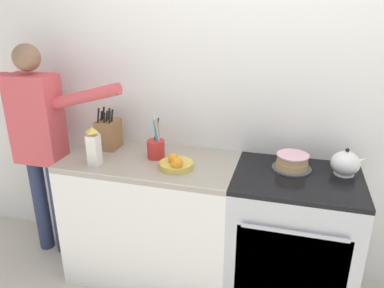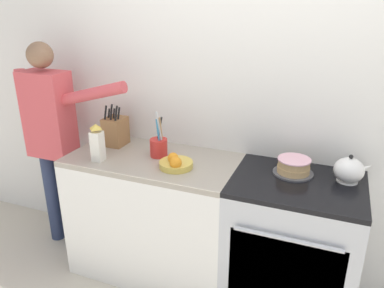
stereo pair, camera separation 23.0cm
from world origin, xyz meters
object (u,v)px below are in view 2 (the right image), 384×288
(tea_kettle, at_px, (349,170))
(knife_block, at_px, (115,131))
(stove_range, at_px, (291,246))
(layer_cake, at_px, (294,167))
(utensil_crock, at_px, (159,147))
(fruit_bowl, at_px, (176,163))
(milk_carton, at_px, (97,143))
(person_baker, at_px, (52,131))

(tea_kettle, xyz_separation_m, knife_block, (-1.56, 0.01, 0.03))
(stove_range, relative_size, layer_cake, 3.69)
(knife_block, distance_m, utensil_crock, 0.39)
(utensil_crock, bearing_deg, fruit_bowl, -35.81)
(layer_cake, relative_size, milk_carton, 0.96)
(stove_range, bearing_deg, knife_block, 174.63)
(stove_range, xyz_separation_m, knife_block, (-1.30, 0.12, 0.55))
(person_baker, bearing_deg, knife_block, 21.87)
(milk_carton, bearing_deg, person_baker, 160.18)
(layer_cake, bearing_deg, knife_block, 178.95)
(milk_carton, relative_size, person_baker, 0.16)
(tea_kettle, distance_m, utensil_crock, 1.18)
(person_baker, bearing_deg, utensil_crock, 12.14)
(stove_range, bearing_deg, layer_cake, 112.97)
(stove_range, bearing_deg, tea_kettle, 22.33)
(tea_kettle, xyz_separation_m, person_baker, (-2.06, -0.08, -0.00))
(stove_range, bearing_deg, person_baker, 179.05)
(stove_range, xyz_separation_m, fruit_bowl, (-0.73, -0.09, 0.47))
(layer_cake, height_order, utensil_crock, utensil_crock)
(layer_cake, height_order, fruit_bowl, same)
(fruit_bowl, distance_m, person_baker, 1.06)
(person_baker, bearing_deg, milk_carton, -8.54)
(fruit_bowl, bearing_deg, milk_carton, -171.25)
(tea_kettle, bearing_deg, knife_block, 179.52)
(layer_cake, distance_m, person_baker, 1.75)
(knife_block, bearing_deg, layer_cake, -1.05)
(stove_range, xyz_separation_m, tea_kettle, (0.27, 0.11, 0.51))
(milk_carton, bearing_deg, layer_cake, 12.40)
(utensil_crock, height_order, fruit_bowl, utensil_crock)
(layer_cake, xyz_separation_m, person_baker, (-1.75, -0.07, 0.02))
(layer_cake, distance_m, milk_carton, 1.24)
(tea_kettle, height_order, person_baker, person_baker)
(stove_range, bearing_deg, fruit_bowl, -173.23)
(layer_cake, xyz_separation_m, milk_carton, (-1.21, -0.27, 0.07))
(knife_block, bearing_deg, stove_range, -5.37)
(tea_kettle, relative_size, knife_block, 0.70)
(tea_kettle, bearing_deg, milk_carton, -169.69)
(stove_range, distance_m, milk_carton, 1.38)
(tea_kettle, distance_m, knife_block, 1.56)
(layer_cake, height_order, knife_block, knife_block)
(knife_block, relative_size, milk_carton, 1.18)
(fruit_bowl, xyz_separation_m, person_baker, (-1.06, 0.12, 0.04))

